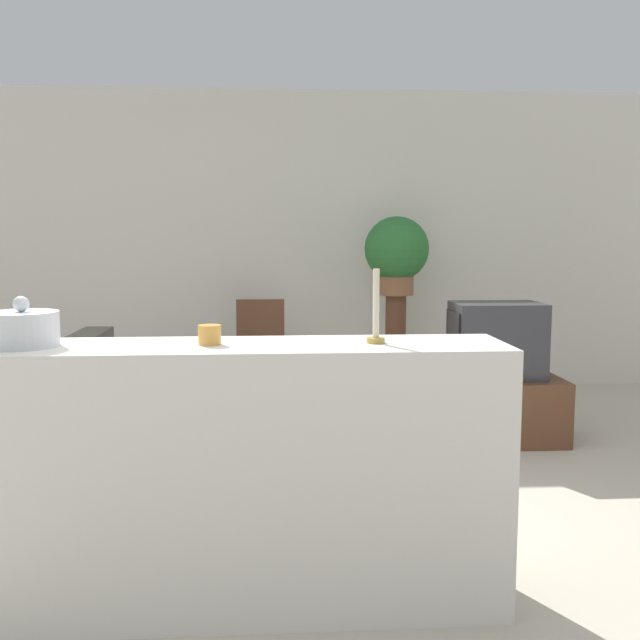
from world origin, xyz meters
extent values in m
plane|color=beige|center=(0.00, 0.00, 0.00)|extent=(14.00, 14.00, 0.00)
cube|color=silver|center=(0.00, 3.43, 1.35)|extent=(9.00, 0.06, 2.70)
cube|color=#605B51|center=(-0.67, 1.20, 0.21)|extent=(0.95, 2.08, 0.43)
cube|color=#605B51|center=(-1.05, 1.20, 0.59)|extent=(0.20, 2.08, 0.31)
cube|color=#605B51|center=(-0.67, 0.25, 0.28)|extent=(0.95, 0.16, 0.55)
cube|color=#605B51|center=(-0.67, 2.16, 0.28)|extent=(0.95, 0.16, 0.55)
cube|color=brown|center=(1.77, 1.65, 0.22)|extent=(0.88, 0.59, 0.44)
cube|color=#333338|center=(1.77, 1.65, 0.70)|extent=(0.60, 0.41, 0.51)
cube|color=black|center=(1.46, 1.65, 0.70)|extent=(0.02, 0.33, 0.40)
cube|color=brown|center=(0.13, 2.59, 0.41)|extent=(0.44, 0.44, 0.04)
cube|color=brown|center=(0.13, 2.80, 0.66)|extent=(0.40, 0.04, 0.46)
cylinder|color=brown|center=(-0.06, 2.40, 0.19)|extent=(0.04, 0.04, 0.39)
cylinder|color=brown|center=(0.32, 2.40, 0.19)|extent=(0.04, 0.04, 0.39)
cylinder|color=brown|center=(-0.06, 2.78, 0.19)|extent=(0.04, 0.04, 0.39)
cylinder|color=brown|center=(0.32, 2.78, 0.19)|extent=(0.04, 0.04, 0.39)
cylinder|color=brown|center=(1.27, 2.87, 0.46)|extent=(0.17, 0.17, 0.91)
cylinder|color=#8E5B3D|center=(1.27, 2.87, 0.99)|extent=(0.29, 0.29, 0.16)
sphere|color=#2D7033|center=(1.27, 2.87, 1.30)|extent=(0.54, 0.54, 0.54)
cube|color=white|center=(0.00, -0.48, 0.51)|extent=(2.21, 0.44, 1.01)
cylinder|color=silver|center=(-0.67, -0.48, 1.08)|extent=(0.26, 0.26, 0.13)
sphere|color=silver|center=(-0.67, -0.48, 1.17)|extent=(0.06, 0.06, 0.06)
cylinder|color=gold|center=(0.00, -0.48, 1.05)|extent=(0.09, 0.09, 0.07)
cylinder|color=#B7933D|center=(0.62, -0.48, 1.02)|extent=(0.07, 0.07, 0.02)
cylinder|color=beige|center=(0.62, -0.48, 1.16)|extent=(0.02, 0.02, 0.26)
camera|label=1|loc=(0.23, -3.09, 1.41)|focal=40.00mm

